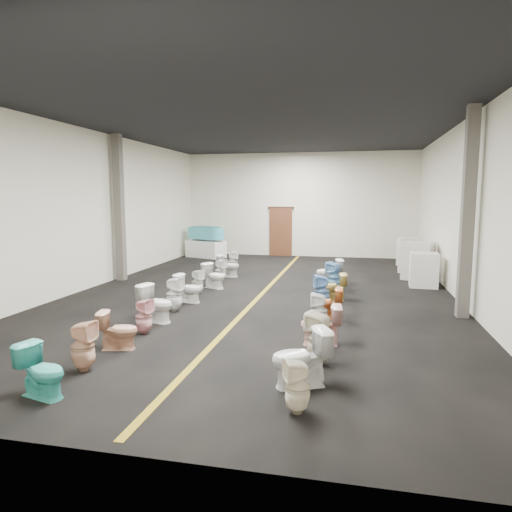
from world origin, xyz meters
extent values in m
plane|color=black|center=(0.00, 0.00, 0.00)|extent=(16.00, 16.00, 0.00)
plane|color=black|center=(0.00, 0.00, 4.50)|extent=(16.00, 16.00, 0.00)
plane|color=beige|center=(0.00, 8.00, 2.25)|extent=(10.00, 0.00, 10.00)
plane|color=beige|center=(0.00, -8.00, 2.25)|extent=(10.00, 0.00, 10.00)
plane|color=beige|center=(-5.00, 0.00, 2.25)|extent=(0.00, 16.00, 16.00)
plane|color=beige|center=(5.00, 0.00, 2.25)|extent=(0.00, 16.00, 16.00)
cube|color=olive|center=(0.00, 0.00, 0.00)|extent=(0.12, 15.60, 0.01)
cube|color=#562D19|center=(-0.80, 7.94, 1.05)|extent=(1.00, 0.10, 2.10)
cube|color=#331C11|center=(-0.80, 7.95, 2.12)|extent=(1.15, 0.08, 0.10)
cube|color=#59544C|center=(-4.75, 1.00, 2.25)|extent=(0.25, 0.25, 4.50)
cube|color=#59544C|center=(4.75, -1.50, 2.25)|extent=(0.25, 0.25, 4.50)
cube|color=white|center=(-3.87, 6.70, 0.36)|extent=(1.82, 1.35, 0.73)
cube|color=#44AFC4|center=(-3.87, 6.70, 1.05)|extent=(1.36, 1.07, 0.50)
cylinder|color=#44AFC4|center=(-4.42, 6.93, 1.05)|extent=(0.66, 0.66, 0.50)
cylinder|color=#44AFC4|center=(-3.32, 6.47, 1.05)|extent=(0.66, 0.66, 0.50)
cube|color=teal|center=(-3.87, 6.70, 1.25)|extent=(1.10, 0.81, 0.20)
cube|color=silver|center=(4.40, 1.87, 0.50)|extent=(0.82, 0.82, 0.99)
cube|color=beige|center=(4.40, 3.12, 0.59)|extent=(1.11, 1.11, 1.19)
cube|color=silver|center=(4.40, 4.49, 0.47)|extent=(1.03, 1.03, 0.93)
cube|color=silver|center=(4.40, 5.87, 0.53)|extent=(0.82, 0.82, 1.07)
imported|color=#3AB4A9|center=(-1.53, -6.98, 0.35)|extent=(0.77, 0.55, 0.71)
imported|color=#E5B091|center=(-1.53, -6.06, 0.39)|extent=(0.36, 0.35, 0.77)
imported|color=tan|center=(-1.51, -5.04, 0.34)|extent=(0.72, 0.51, 0.67)
imported|color=#F1ACB0|center=(-1.48, -4.13, 0.34)|extent=(0.38, 0.37, 0.68)
imported|color=white|center=(-1.61, -3.29, 0.39)|extent=(0.86, 0.63, 0.78)
imported|color=white|center=(-1.58, -2.39, 0.40)|extent=(0.41, 0.41, 0.80)
imported|color=white|center=(-1.59, -1.45, 0.35)|extent=(0.74, 0.49, 0.70)
imported|color=white|center=(-1.67, -0.57, 0.34)|extent=(0.41, 0.41, 0.68)
imported|color=white|center=(-1.49, 0.36, 0.36)|extent=(0.80, 0.65, 0.72)
imported|color=white|center=(-1.58, 1.25, 0.36)|extent=(0.42, 0.42, 0.72)
imported|color=silver|center=(-1.60, 2.23, 0.37)|extent=(0.74, 0.44, 0.73)
imported|color=white|center=(-1.68, 3.04, 0.38)|extent=(0.39, 0.39, 0.76)
imported|color=#F1E3C6|center=(1.79, -6.73, 0.34)|extent=(0.41, 0.41, 0.68)
imported|color=white|center=(1.73, -5.94, 0.41)|extent=(0.92, 0.74, 0.82)
imported|color=beige|center=(1.92, -5.01, 0.42)|extent=(0.49, 0.49, 0.83)
imported|color=#DEA49E|center=(1.87, -4.08, 0.36)|extent=(0.76, 0.49, 0.73)
imported|color=silver|center=(1.76, -3.05, 0.36)|extent=(0.34, 0.33, 0.72)
imported|color=#D0692D|center=(1.86, -2.28, 0.34)|extent=(0.68, 0.41, 0.68)
imported|color=#72A2D7|center=(1.69, -1.37, 0.40)|extent=(0.45, 0.44, 0.80)
imported|color=gold|center=(1.90, -0.44, 0.34)|extent=(0.72, 0.48, 0.69)
imported|color=#6AA2CF|center=(1.89, 0.50, 0.42)|extent=(0.51, 0.51, 0.84)
imported|color=white|center=(1.71, 1.47, 0.39)|extent=(0.86, 0.61, 0.79)
camera|label=1|loc=(2.42, -11.96, 2.62)|focal=32.00mm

